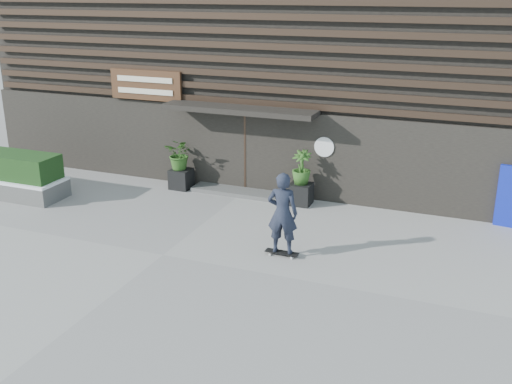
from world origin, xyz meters
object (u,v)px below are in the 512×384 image
at_px(planter_pot_left, 181,179).
at_px(raised_bed, 9,186).
at_px(skateboarder, 282,213).
at_px(planter_pot_right, 301,194).

bearing_deg(planter_pot_left, raised_bed, -151.97).
xyz_separation_m(planter_pot_left, skateboarder, (4.44, -3.42, 0.74)).
xyz_separation_m(planter_pot_right, skateboarder, (0.64, -3.42, 0.74)).
height_order(planter_pot_left, skateboarder, skateboarder).
height_order(planter_pot_right, raised_bed, planter_pot_right).
xyz_separation_m(planter_pot_left, planter_pot_right, (3.80, 0.00, 0.00)).
distance_m(planter_pot_right, raised_bed, 8.58).
distance_m(planter_pot_left, skateboarder, 5.66).
height_order(planter_pot_left, planter_pot_right, same).
height_order(planter_pot_left, raised_bed, planter_pot_left).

